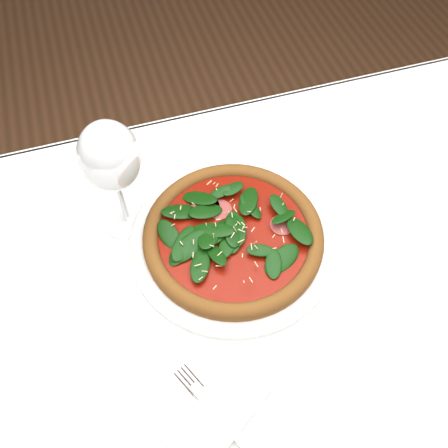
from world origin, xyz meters
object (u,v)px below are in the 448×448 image
object	(u,v)px
plate	(233,240)
pizza	(233,234)
napkin	(220,417)
wine_glass	(110,159)

from	to	relation	value
plate	pizza	distance (m)	0.02
pizza	napkin	world-z (taller)	pizza
pizza	plate	bearing A→B (deg)	180.00
pizza	napkin	xyz separation A→B (m)	(-0.10, -0.25, -0.02)
plate	wine_glass	distance (m)	0.23
pizza	wine_glass	xyz separation A→B (m)	(-0.16, 0.09, 0.13)
pizza	napkin	bearing A→B (deg)	-111.65
plate	wine_glass	bearing A→B (deg)	148.61
plate	napkin	world-z (taller)	plate
plate	napkin	bearing A→B (deg)	-111.65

